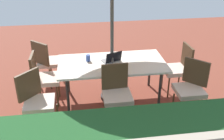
{
  "coord_description": "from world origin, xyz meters",
  "views": [
    {
      "loc": [
        0.64,
        4.48,
        2.87
      ],
      "look_at": [
        0.0,
        0.0,
        0.6
      ],
      "focal_mm": 44.01,
      "sensor_mm": 36.0,
      "label": 1
    }
  ],
  "objects": [
    {
      "name": "cup",
      "position": [
        0.42,
        -0.14,
        0.8
      ],
      "size": [
        0.08,
        0.08,
        0.12
      ],
      "primitive_type": "cylinder",
      "color": "#334C99",
      "rests_on": "dining_table"
    },
    {
      "name": "chair_northwest",
      "position": [
        -1.25,
        0.7,
        0.55
      ],
      "size": [
        0.59,
        0.59,
        0.98
      ],
      "rotation": [
        0.0,
        0.0,
        2.35
      ],
      "color": "beige",
      "rests_on": "ground_plane"
    },
    {
      "name": "chair_east",
      "position": [
        1.26,
        -0.02,
        0.55
      ],
      "size": [
        0.47,
        0.46,
        0.98
      ],
      "rotation": [
        0.0,
        0.0,
        4.68
      ],
      "color": "beige",
      "rests_on": "ground_plane"
    },
    {
      "name": "laptop",
      "position": [
        -0.01,
        -0.05,
        0.79
      ],
      "size": [
        0.39,
        0.35,
        0.21
      ],
      "rotation": [
        0.0,
        0.0,
        0.39
      ],
      "color": "gray",
      "rests_on": "dining_table"
    },
    {
      "name": "chair_north",
      "position": [
        0.03,
        0.7,
        0.55
      ],
      "size": [
        0.46,
        0.47,
        0.98
      ],
      "rotation": [
        0.0,
        0.0,
        3.2
      ],
      "color": "beige",
      "rests_on": "ground_plane"
    },
    {
      "name": "chair_west",
      "position": [
        -1.31,
        -0.04,
        0.55
      ],
      "size": [
        0.47,
        0.46,
        0.98
      ],
      "rotation": [
        0.0,
        0.0,
        1.6
      ],
      "color": "beige",
      "rests_on": "ground_plane"
    },
    {
      "name": "ground_plane",
      "position": [
        0.0,
        0.0,
        -0.01
      ],
      "size": [
        10.0,
        10.0,
        0.02
      ],
      "primitive_type": "cube",
      "color": "brown"
    },
    {
      "name": "chair_northeast",
      "position": [
        1.3,
        0.74,
        0.55
      ],
      "size": [
        0.59,
        0.59,
        0.98
      ],
      "rotation": [
        0.0,
        0.0,
        3.95
      ],
      "color": "beige",
      "rests_on": "ground_plane"
    },
    {
      "name": "chair_southeast",
      "position": [
        1.23,
        -0.71,
        0.55
      ],
      "size": [
        0.59,
        0.59,
        0.98
      ],
      "rotation": [
        0.0,
        0.0,
        5.54
      ],
      "color": "beige",
      "rests_on": "ground_plane"
    },
    {
      "name": "dining_table",
      "position": [
        0.0,
        0.0,
        0.69
      ],
      "size": [
        1.96,
        1.02,
        0.74
      ],
      "color": "white",
      "rests_on": "ground_plane"
    }
  ]
}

